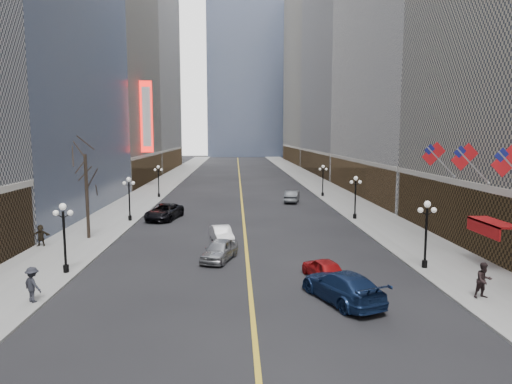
{
  "coord_description": "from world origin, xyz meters",
  "views": [
    {
      "loc": [
        -0.8,
        0.89,
        8.98
      ],
      "look_at": [
        0.16,
        22.37,
        6.28
      ],
      "focal_mm": 32.0,
      "sensor_mm": 36.0,
      "label": 1
    }
  ],
  "objects": [
    {
      "name": "bldg_east_c",
      "position": [
        29.88,
        106.0,
        24.18
      ],
      "size": [
        26.6,
        40.6,
        48.8
      ],
      "color": "gray",
      "rests_on": "ground"
    },
    {
      "name": "bldg_west_d",
      "position": [
        -29.92,
        121.0,
        36.17
      ],
      "size": [
        26.6,
        38.6,
        72.8
      ],
      "color": "silver",
      "rests_on": "ground"
    },
    {
      "name": "car_sb_mid",
      "position": [
        4.65,
        28.25,
        0.69
      ],
      "size": [
        2.52,
        4.31,
        1.38
      ],
      "primitive_type": "imported",
      "rotation": [
        0.0,
        0.0,
        3.38
      ],
      "color": "#9E1113",
      "rests_on": "ground"
    },
    {
      "name": "flag_3",
      "position": [
        15.31,
        27.0,
        7.29
      ],
      "size": [
        2.87,
        0.12,
        2.87
      ],
      "color": "#B2B2B7",
      "rests_on": "ground"
    },
    {
      "name": "lane_line",
      "position": [
        0.0,
        80.0,
        0.01
      ],
      "size": [
        0.25,
        200.0,
        0.02
      ],
      "primitive_type": "cube",
      "color": "gold",
      "rests_on": "ground"
    },
    {
      "name": "streetlamp_east_1",
      "position": [
        11.8,
        30.0,
        2.9
      ],
      "size": [
        1.26,
        0.44,
        4.52
      ],
      "color": "black",
      "rests_on": "sidewalk_east"
    },
    {
      "name": "ped_east_walk",
      "position": [
        12.63,
        24.24,
        1.14
      ],
      "size": [
        1.04,
        0.69,
        1.98
      ],
      "primitive_type": "imported",
      "rotation": [
        0.0,
        0.0,
        0.18
      ],
      "color": "black",
      "rests_on": "sidewalk_east"
    },
    {
      "name": "car_sb_near",
      "position": [
        4.92,
        24.49,
        0.83
      ],
      "size": [
        4.27,
        6.21,
        1.67
      ],
      "primitive_type": "imported",
      "rotation": [
        0.0,
        0.0,
        3.51
      ],
      "color": "#14264C",
      "rests_on": "ground"
    },
    {
      "name": "car_nb_far",
      "position": [
        -8.45,
        49.24,
        0.83
      ],
      "size": [
        3.9,
        6.39,
        1.66
      ],
      "primitive_type": "imported",
      "rotation": [
        0.0,
        0.0,
        -0.2
      ],
      "color": "black",
      "rests_on": "ground"
    },
    {
      "name": "sidewalk_west",
      "position": [
        -14.0,
        70.0,
        0.07
      ],
      "size": [
        6.0,
        230.0,
        0.15
      ],
      "primitive_type": "cube",
      "color": "gray",
      "rests_on": "ground"
    },
    {
      "name": "theatre_marquee",
      "position": [
        -15.88,
        80.0,
        12.0
      ],
      "size": [
        2.0,
        0.55,
        12.0
      ],
      "color": "red",
      "rests_on": "ground"
    },
    {
      "name": "ped_west_far",
      "position": [
        -16.4,
        37.27,
        1.01
      ],
      "size": [
        1.59,
        0.47,
        1.72
      ],
      "primitive_type": "imported",
      "rotation": [
        0.0,
        0.0,
        0.01
      ],
      "color": "black",
      "rests_on": "sidewalk_west"
    },
    {
      "name": "awning_c",
      "position": [
        16.11,
        30.0,
        3.08
      ],
      "size": [
        1.4,
        4.0,
        0.93
      ],
      "color": "maroon",
      "rests_on": "ground"
    },
    {
      "name": "bldg_west_c",
      "position": [
        -29.88,
        87.0,
        25.19
      ],
      "size": [
        26.6,
        30.6,
        50.8
      ],
      "color": "gray",
      "rests_on": "ground"
    },
    {
      "name": "streetlamp_east_2",
      "position": [
        11.8,
        48.0,
        2.9
      ],
      "size": [
        1.26,
        0.44,
        4.52
      ],
      "color": "black",
      "rests_on": "sidewalk_east"
    },
    {
      "name": "tree_west_far",
      "position": [
        -13.5,
        40.0,
        6.24
      ],
      "size": [
        3.6,
        3.6,
        7.92
      ],
      "color": "#2D231C",
      "rests_on": "sidewalk_west"
    },
    {
      "name": "streetlamp_east_3",
      "position": [
        11.8,
        66.0,
        2.9
      ],
      "size": [
        1.26,
        0.44,
        4.52
      ],
      "color": "black",
      "rests_on": "sidewalk_east"
    },
    {
      "name": "sidewalk_east",
      "position": [
        14.0,
        70.0,
        0.07
      ],
      "size": [
        6.0,
        230.0,
        0.15
      ],
      "primitive_type": "cube",
      "color": "gray",
      "rests_on": "ground"
    },
    {
      "name": "car_nb_near",
      "position": [
        -2.0,
        32.96,
        0.75
      ],
      "size": [
        3.01,
        4.71,
        1.49
      ],
      "primitive_type": "imported",
      "rotation": [
        0.0,
        0.0,
        -0.31
      ],
      "color": "gray",
      "rests_on": "ground"
    },
    {
      "name": "flag_4",
      "position": [
        15.31,
        32.0,
        7.29
      ],
      "size": [
        2.87,
        0.12,
        2.87
      ],
      "color": "#B2B2B7",
      "rests_on": "ground"
    },
    {
      "name": "bldg_east_d",
      "position": [
        29.9,
        149.0,
        31.17
      ],
      "size": [
        26.6,
        46.6,
        62.8
      ],
      "color": "gray",
      "rests_on": "ground"
    },
    {
      "name": "car_nb_mid",
      "position": [
        -2.0,
        38.5,
        0.68
      ],
      "size": [
        2.28,
        4.35,
        1.36
      ],
      "primitive_type": "imported",
      "rotation": [
        0.0,
        0.0,
        0.21
      ],
      "color": "silver",
      "rests_on": "ground"
    },
    {
      "name": "ped_west_walk",
      "position": [
        -11.6,
        24.73,
        1.1
      ],
      "size": [
        1.3,
        1.11,
        1.9
      ],
      "primitive_type": "imported",
      "rotation": [
        0.0,
        0.0,
        2.54
      ],
      "color": "#21232A",
      "rests_on": "sidewalk_west"
    },
    {
      "name": "car_sb_far",
      "position": [
        6.7,
        60.99,
        0.79
      ],
      "size": [
        2.69,
        5.07,
        1.59
      ],
      "primitive_type": "imported",
      "rotation": [
        0.0,
        0.0,
        2.92
      ],
      "color": "#424549",
      "rests_on": "ground"
    },
    {
      "name": "streetlamp_west_2",
      "position": [
        -11.8,
        48.0,
        2.9
      ],
      "size": [
        1.26,
        0.44,
        4.52
      ],
      "color": "black",
      "rests_on": "sidewalk_west"
    },
    {
      "name": "streetlamp_west_3",
      "position": [
        -11.8,
        66.0,
        2.9
      ],
      "size": [
        1.26,
        0.44,
        4.52
      ],
      "color": "black",
      "rests_on": "sidewalk_west"
    },
    {
      "name": "streetlamp_west_1",
      "position": [
        -11.8,
        30.0,
        2.9
      ],
      "size": [
        1.26,
        0.44,
        4.52
      ],
      "color": "black",
      "rests_on": "sidewalk_west"
    },
    {
      "name": "flag_5",
      "position": [
        15.31,
        37.0,
        7.29
      ],
      "size": [
        2.87,
        0.12,
        2.87
      ],
      "color": "#B2B2B7",
      "rests_on": "ground"
    }
  ]
}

